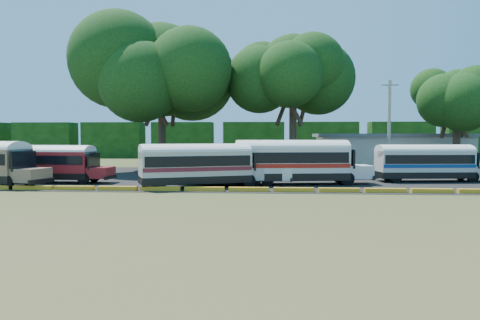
# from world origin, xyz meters

# --- Properties ---
(ground) EXTENTS (160.00, 160.00, 0.00)m
(ground) POSITION_xyz_m (0.00, 0.00, 0.00)
(ground) COLOR #324B19
(ground) RESTS_ON ground
(asphalt_strip) EXTENTS (64.00, 24.00, 0.02)m
(asphalt_strip) POSITION_xyz_m (1.00, 12.00, 0.01)
(asphalt_strip) COLOR black
(asphalt_strip) RESTS_ON ground
(curb) EXTENTS (53.70, 0.45, 0.30)m
(curb) POSITION_xyz_m (-0.00, 1.00, 0.15)
(curb) COLOR orange
(curb) RESTS_ON ground
(terminal_building) EXTENTS (19.00, 9.00, 4.00)m
(terminal_building) POSITION_xyz_m (18.00, 30.00, 2.03)
(terminal_building) COLOR beige
(terminal_building) RESTS_ON ground
(treeline_backdrop) EXTENTS (130.00, 4.00, 6.00)m
(treeline_backdrop) POSITION_xyz_m (0.00, 48.00, 3.00)
(treeline_backdrop) COLOR black
(treeline_backdrop) RESTS_ON ground
(bus_red) EXTENTS (9.27, 2.74, 3.01)m
(bus_red) POSITION_xyz_m (-14.73, 5.89, 1.73)
(bus_red) COLOR black
(bus_red) RESTS_ON ground
(bus_cream_west) EXTENTS (9.84, 5.89, 3.18)m
(bus_cream_west) POSITION_xyz_m (-2.29, 3.28, 1.80)
(bus_cream_west) COLOR black
(bus_cream_west) RESTS_ON ground
(bus_cream_east) EXTENTS (9.32, 3.00, 3.01)m
(bus_cream_east) POSITION_xyz_m (-0.54, 5.67, 1.70)
(bus_cream_east) COLOR black
(bus_cream_east) RESTS_ON ground
(bus_white_red) EXTENTS (10.70, 4.05, 3.43)m
(bus_white_red) POSITION_xyz_m (4.77, 5.76, 1.94)
(bus_white_red) COLOR black
(bus_white_red) RESTS_ON ground
(bus_white_blue) EXTENTS (9.41, 3.23, 3.03)m
(bus_white_blue) POSITION_xyz_m (15.62, 8.82, 1.71)
(bus_white_blue) COLOR black
(bus_white_blue) RESTS_ON ground
(tree_west) EXTENTS (13.57, 13.57, 15.73)m
(tree_west) POSITION_xyz_m (-8.79, 19.43, 10.73)
(tree_west) COLOR #39241C
(tree_west) RESTS_ON ground
(tree_center) EXTENTS (10.37, 10.37, 14.60)m
(tree_center) POSITION_xyz_m (5.28, 20.62, 10.75)
(tree_center) COLOR #39241C
(tree_center) RESTS_ON ground
(tree_east) EXTENTS (8.04, 8.04, 11.03)m
(tree_east) POSITION_xyz_m (23.37, 22.96, 8.02)
(tree_east) COLOR #39241C
(tree_east) RESTS_ON ground
(utility_pole) EXTENTS (1.60, 0.30, 8.95)m
(utility_pole) POSITION_xyz_m (14.05, 14.78, 4.59)
(utility_pole) COLOR gray
(utility_pole) RESTS_ON ground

